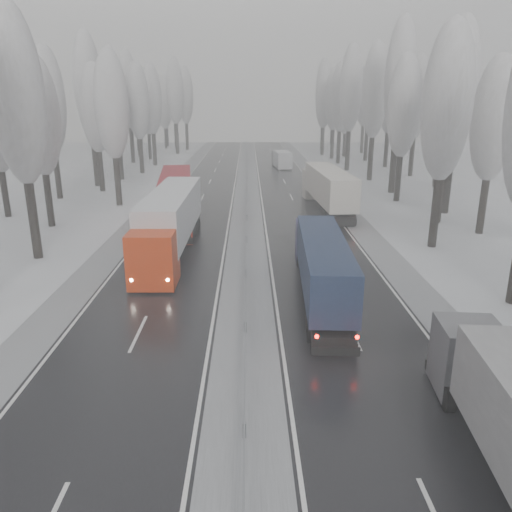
{
  "coord_description": "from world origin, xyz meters",
  "views": [
    {
      "loc": [
        0.17,
        -10.24,
        10.89
      ],
      "look_at": [
        0.6,
        17.63,
        2.2
      ],
      "focal_mm": 35.0,
      "sensor_mm": 36.0,
      "label": 1
    }
  ],
  "objects_px": {
    "truck_blue_box": "(321,261)",
    "box_truck_distant": "(282,159)",
    "truck_cream_box": "(327,186)",
    "truck_red_white": "(170,219)",
    "truck_red_red": "(176,196)"
  },
  "relations": [
    {
      "from": "truck_blue_box",
      "to": "truck_red_white",
      "type": "distance_m",
      "value": 12.98
    },
    {
      "from": "truck_blue_box",
      "to": "truck_red_red",
      "type": "distance_m",
      "value": 21.22
    },
    {
      "from": "box_truck_distant",
      "to": "truck_red_white",
      "type": "distance_m",
      "value": 51.28
    },
    {
      "from": "box_truck_distant",
      "to": "truck_red_red",
      "type": "xyz_separation_m",
      "value": [
        -12.29,
        -40.15,
        1.14
      ]
    },
    {
      "from": "truck_cream_box",
      "to": "truck_red_red",
      "type": "xyz_separation_m",
      "value": [
        -14.67,
        -5.32,
        0.04
      ]
    },
    {
      "from": "truck_red_red",
      "to": "truck_red_white",
      "type": "bearing_deg",
      "value": -91.37
    },
    {
      "from": "truck_cream_box",
      "to": "truck_red_white",
      "type": "relative_size",
      "value": 0.96
    },
    {
      "from": "truck_blue_box",
      "to": "truck_red_red",
      "type": "height_order",
      "value": "truck_red_red"
    },
    {
      "from": "truck_cream_box",
      "to": "box_truck_distant",
      "type": "xyz_separation_m",
      "value": [
        -2.38,
        34.83,
        -1.1
      ]
    },
    {
      "from": "truck_cream_box",
      "to": "truck_red_white",
      "type": "bearing_deg",
      "value": -134.95
    },
    {
      "from": "truck_blue_box",
      "to": "truck_red_red",
      "type": "bearing_deg",
      "value": 123.34
    },
    {
      "from": "truck_blue_box",
      "to": "box_truck_distant",
      "type": "relative_size",
      "value": 1.88
    },
    {
      "from": "truck_red_red",
      "to": "box_truck_distant",
      "type": "bearing_deg",
      "value": 66.24
    },
    {
      "from": "truck_cream_box",
      "to": "truck_red_red",
      "type": "relative_size",
      "value": 0.98
    },
    {
      "from": "truck_blue_box",
      "to": "box_truck_distant",
      "type": "bearing_deg",
      "value": 91.33
    }
  ]
}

